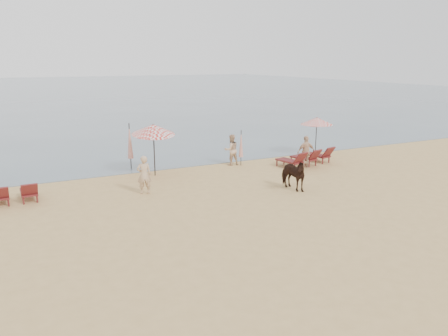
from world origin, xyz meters
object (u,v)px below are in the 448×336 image
object	(u,v)px
lounger_cluster_right	(307,157)
beachgoer_right_a	(231,150)
umbrella_closed_right	(241,144)
beachgoer_left	(144,175)
cow	(292,174)
umbrella_open_left_b	(153,129)
lounger_cluster_left	(15,193)
beachgoer_right_b	(306,152)
umbrella_open_right	(317,121)
umbrella_closed_left	(130,141)

from	to	relation	value
lounger_cluster_right	beachgoer_right_a	distance (m)	4.28
umbrella_closed_right	beachgoer_right_a	world-z (taller)	umbrella_closed_right
beachgoer_left	beachgoer_right_a	bearing A→B (deg)	-141.37
cow	beachgoer_right_a	bearing A→B (deg)	85.77
lounger_cluster_right	umbrella_open_left_b	world-z (taller)	umbrella_open_left_b
lounger_cluster_left	cow	bearing A→B (deg)	-18.46
beachgoer_left	beachgoer_right_b	bearing A→B (deg)	-164.78
cow	beachgoer_right_b	world-z (taller)	beachgoer_right_b
lounger_cluster_right	beachgoer_left	size ratio (longest dim) A/B	1.95
cow	beachgoer_left	xyz separation A→B (m)	(-6.23, 2.35, 0.13)
umbrella_closed_right	beachgoer_right_b	size ratio (longest dim) A/B	1.12
beachgoer_right_a	beachgoer_right_b	world-z (taller)	beachgoer_right_b
beachgoer_left	umbrella_closed_right	bearing A→B (deg)	-145.50
lounger_cluster_right	cow	size ratio (longest dim) A/B	1.94
umbrella_open_left_b	cow	size ratio (longest dim) A/B	1.59
umbrella_open_right	umbrella_closed_left	size ratio (longest dim) A/B	0.94
umbrella_open_right	beachgoer_left	xyz separation A→B (m)	(-11.79, -3.17, -1.28)
cow	umbrella_open_right	bearing A→B (deg)	37.52
umbrella_open_left_b	beachgoer_left	bearing A→B (deg)	-106.08
cow	umbrella_open_left_b	bearing A→B (deg)	126.00
umbrella_open_right	beachgoer_right_b	world-z (taller)	umbrella_open_right
beachgoer_left	beachgoer_right_a	distance (m)	6.75
lounger_cluster_left	umbrella_open_left_b	xyz separation A→B (m)	(6.55, 1.74, 1.97)
umbrella_open_left_b	beachgoer_right_a	world-z (taller)	umbrella_open_left_b
umbrella_open_left_b	umbrella_closed_left	world-z (taller)	umbrella_open_left_b
cow	lounger_cluster_left	bearing A→B (deg)	155.99
umbrella_open_right	lounger_cluster_right	bearing A→B (deg)	-157.47
beachgoer_right_a	beachgoer_right_b	xyz separation A→B (m)	(3.38, -2.40, 0.02)
lounger_cluster_left	beachgoer_right_a	world-z (taller)	beachgoer_right_a
umbrella_open_left_b	umbrella_closed_left	bearing A→B (deg)	122.81
umbrella_open_right	beachgoer_right_a	bearing A→B (deg)	159.43
umbrella_open_right	beachgoer_right_b	bearing A→B (deg)	-156.58
umbrella_open_right	cow	bearing A→B (deg)	-155.45
lounger_cluster_left	umbrella_open_right	xyz separation A→B (m)	(17.00, 2.07, 1.72)
umbrella_open_left_b	beachgoer_right_b	bearing A→B (deg)	-4.95
beachgoer_right_b	umbrella_open_right	bearing A→B (deg)	-130.08
umbrella_open_right	umbrella_closed_right	size ratio (longest dim) A/B	1.20
beachgoer_right_a	umbrella_open_left_b	bearing A→B (deg)	5.04
umbrella_closed_left	umbrella_closed_right	size ratio (longest dim) A/B	1.27
beachgoer_left	umbrella_open_left_b	bearing A→B (deg)	-105.17
cow	beachgoer_right_a	xyz separation A→B (m)	(-0.29, 5.55, 0.14)
umbrella_open_left_b	lounger_cluster_left	bearing A→B (deg)	-155.75
beachgoer_right_a	umbrella_closed_right	bearing A→B (deg)	143.56
lounger_cluster_left	umbrella_open_right	bearing A→B (deg)	5.26
lounger_cluster_right	cow	xyz separation A→B (m)	(-3.51, -3.62, 0.27)
umbrella_closed_left	beachgoer_right_b	size ratio (longest dim) A/B	1.42
umbrella_closed_left	lounger_cluster_left	bearing A→B (deg)	-148.39
lounger_cluster_right	umbrella_closed_left	world-z (taller)	umbrella_closed_left
umbrella_open_left_b	beachgoer_right_b	world-z (taller)	umbrella_open_left_b
umbrella_open_left_b	beachgoer_right_a	distance (m)	4.85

